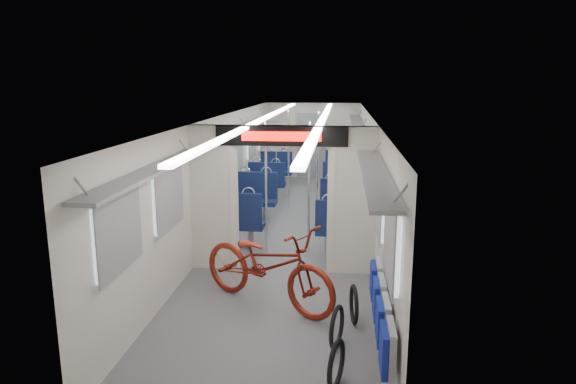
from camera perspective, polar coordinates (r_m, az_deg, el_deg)
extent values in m
plane|color=#515456|center=(10.22, 0.66, -4.58)|extent=(12.00, 12.00, 0.00)
cube|color=beige|center=(10.18, -7.47, 1.91)|extent=(0.02, 12.00, 2.30)
cube|color=beige|center=(9.93, 9.05, 1.59)|extent=(0.02, 12.00, 2.30)
cube|color=beige|center=(15.87, 2.68, 5.72)|extent=(2.90, 0.02, 2.30)
cube|color=beige|center=(4.26, -6.94, -13.10)|extent=(2.90, 0.02, 2.30)
cube|color=silver|center=(9.81, 0.70, 8.39)|extent=(2.90, 12.00, 0.02)
cube|color=white|center=(9.87, -2.52, 8.23)|extent=(0.12, 11.40, 0.04)
cube|color=white|center=(9.77, 3.94, 8.18)|extent=(0.12, 11.40, 0.04)
cube|color=beige|center=(8.24, -8.43, -1.66)|extent=(0.65, 0.18, 2.00)
cube|color=beige|center=(7.99, 7.41, -2.06)|extent=(0.65, 0.18, 2.00)
cube|color=beige|center=(7.84, -0.65, 6.30)|extent=(2.90, 0.18, 0.30)
cylinder|color=beige|center=(8.17, -6.22, -1.72)|extent=(0.20, 0.20, 2.00)
cylinder|color=beige|center=(7.99, 5.08, -2.01)|extent=(0.20, 0.20, 2.00)
cube|color=black|center=(7.73, -0.74, 6.22)|extent=(2.00, 0.03, 0.30)
cube|color=#FF0C07|center=(7.70, -0.76, 6.20)|extent=(1.20, 0.02, 0.14)
cube|color=silver|center=(5.68, -18.43, -4.39)|extent=(0.04, 1.00, 0.75)
cube|color=silver|center=(5.21, 11.51, -5.47)|extent=(0.04, 1.00, 0.75)
cube|color=silver|center=(7.11, -13.20, -0.77)|extent=(0.04, 1.00, 0.75)
cube|color=silver|center=(6.75, 10.25, -1.34)|extent=(0.04, 1.00, 0.75)
cube|color=silver|center=(9.66, -8.02, 2.83)|extent=(0.04, 1.00, 0.75)
cube|color=silver|center=(9.39, 9.07, 2.53)|extent=(0.04, 1.00, 0.75)
cube|color=silver|center=(11.49, -5.76, 4.39)|extent=(0.04, 1.00, 0.75)
cube|color=silver|center=(11.27, 8.57, 4.16)|extent=(0.04, 1.00, 0.75)
cube|color=silver|center=(13.34, -4.12, 5.52)|extent=(0.04, 1.00, 0.75)
cube|color=silver|center=(13.15, 8.22, 5.33)|extent=(0.04, 1.00, 0.75)
cube|color=silver|center=(15.10, -2.93, 6.33)|extent=(0.04, 1.00, 0.75)
cube|color=silver|center=(14.94, 7.96, 6.16)|extent=(0.04, 1.00, 0.75)
cube|color=gray|center=(6.22, -14.52, 2.48)|extent=(0.30, 3.60, 0.04)
cube|color=gray|center=(5.85, 9.55, 2.09)|extent=(0.30, 3.60, 0.04)
cube|color=gray|center=(11.98, -4.53, 7.39)|extent=(0.30, 7.60, 0.04)
cube|color=gray|center=(11.79, 7.80, 7.24)|extent=(0.30, 7.60, 0.04)
cube|color=gray|center=(15.83, 2.66, 5.15)|extent=(0.90, 0.05, 2.00)
imported|color=maroon|center=(6.90, -2.28, -8.07)|extent=(2.24, 1.77, 1.14)
cube|color=gray|center=(4.95, 11.33, -16.85)|extent=(0.06, 0.43, 0.48)
cube|color=navy|center=(4.94, 10.60, -16.86)|extent=(0.06, 0.39, 0.41)
cube|color=gray|center=(5.43, 10.79, -14.04)|extent=(0.06, 0.43, 0.48)
cube|color=navy|center=(5.43, 10.14, -14.03)|extent=(0.06, 0.39, 0.41)
cube|color=gray|center=(5.93, 10.35, -11.68)|extent=(0.06, 0.43, 0.48)
cube|color=navy|center=(5.92, 9.76, -11.68)|extent=(0.06, 0.39, 0.41)
cube|color=gray|center=(6.43, 9.99, -9.70)|extent=(0.06, 0.43, 0.48)
cube|color=navy|center=(6.43, 9.45, -9.69)|extent=(0.06, 0.39, 0.41)
torus|color=black|center=(5.33, 5.38, -18.74)|extent=(0.19, 0.50, 0.50)
torus|color=black|center=(6.00, 5.44, -14.94)|extent=(0.18, 0.51, 0.51)
torus|color=black|center=(6.57, 7.32, -12.48)|extent=(0.11, 0.51, 0.50)
cube|color=#0D183D|center=(9.32, -4.15, -3.72)|extent=(0.47, 0.44, 0.10)
cylinder|color=gray|center=(9.39, -4.13, -5.04)|extent=(0.10, 0.10, 0.35)
cube|color=#0D183D|center=(9.06, -4.38, -1.97)|extent=(0.47, 0.08, 0.58)
torus|color=silver|center=(9.00, -4.41, -0.18)|extent=(0.24, 0.03, 0.24)
cube|color=#0D183D|center=(11.03, -2.54, -1.17)|extent=(0.47, 0.44, 0.10)
cylinder|color=gray|center=(11.09, -2.53, -2.30)|extent=(0.10, 0.10, 0.35)
cube|color=#0D183D|center=(11.13, -2.42, 0.75)|extent=(0.47, 0.08, 0.58)
torus|color=silver|center=(11.08, -2.43, 2.22)|extent=(0.24, 0.03, 0.24)
cube|color=#0D183D|center=(9.42, -6.97, -3.62)|extent=(0.47, 0.44, 0.10)
cylinder|color=gray|center=(9.48, -6.94, -4.93)|extent=(0.10, 0.10, 0.35)
cube|color=#0D183D|center=(9.16, -7.28, -1.88)|extent=(0.47, 0.08, 0.58)
torus|color=silver|center=(9.09, -7.33, -0.11)|extent=(0.24, 0.03, 0.24)
cube|color=#0D183D|center=(11.11, -4.94, -1.11)|extent=(0.47, 0.44, 0.10)
cylinder|color=gray|center=(11.17, -4.91, -2.23)|extent=(0.10, 0.10, 0.35)
cube|color=#0D183D|center=(11.21, -4.80, 0.79)|extent=(0.47, 0.08, 0.58)
torus|color=silver|center=(11.16, -4.82, 2.25)|extent=(0.24, 0.03, 0.24)
cube|color=#0D183D|center=(9.01, 4.47, -4.30)|extent=(0.44, 0.41, 0.10)
cylinder|color=gray|center=(9.08, 4.44, -5.66)|extent=(0.10, 0.10, 0.35)
cube|color=#0D183D|center=(8.76, 4.47, -2.62)|extent=(0.44, 0.08, 0.54)
torus|color=silver|center=(8.70, 4.50, -0.92)|extent=(0.22, 0.03, 0.22)
cube|color=#0D183D|center=(10.60, 4.71, -1.76)|extent=(0.44, 0.41, 0.10)
cylinder|color=gray|center=(10.66, 4.69, -2.93)|extent=(0.10, 0.10, 0.35)
cube|color=#0D183D|center=(10.69, 4.76, 0.11)|extent=(0.44, 0.08, 0.54)
torus|color=silver|center=(10.64, 4.79, 1.52)|extent=(0.22, 0.03, 0.22)
cube|color=#0D183D|center=(9.01, 7.46, -4.37)|extent=(0.44, 0.41, 0.10)
cylinder|color=gray|center=(9.08, 7.43, -5.73)|extent=(0.10, 0.10, 0.35)
cube|color=#0D183D|center=(8.77, 7.55, -2.69)|extent=(0.44, 0.08, 0.54)
torus|color=silver|center=(8.70, 7.60, -0.99)|extent=(0.22, 0.03, 0.22)
cube|color=#0D183D|center=(10.61, 7.25, -1.81)|extent=(0.44, 0.41, 0.10)
cylinder|color=gray|center=(10.66, 7.22, -2.99)|extent=(0.10, 0.10, 0.35)
cube|color=#0D183D|center=(10.69, 7.28, 0.05)|extent=(0.44, 0.08, 0.54)
torus|color=silver|center=(10.64, 7.32, 1.46)|extent=(0.22, 0.03, 0.22)
cube|color=#0D183D|center=(12.93, -1.27, 0.84)|extent=(0.44, 0.41, 0.10)
cylinder|color=gray|center=(12.97, -1.27, -0.13)|extent=(0.10, 0.10, 0.35)
cube|color=#0D183D|center=(12.71, -1.37, 2.10)|extent=(0.44, 0.08, 0.54)
torus|color=silver|center=(12.66, -1.38, 3.29)|extent=(0.22, 0.03, 0.22)
cube|color=#0D183D|center=(14.54, -0.46, 2.13)|extent=(0.44, 0.41, 0.10)
cylinder|color=gray|center=(14.58, -0.46, 1.26)|extent=(0.10, 0.10, 0.35)
cube|color=#0D183D|center=(14.65, -0.39, 3.47)|extent=(0.44, 0.08, 0.54)
torus|color=silver|center=(14.61, -0.39, 4.51)|extent=(0.22, 0.03, 0.22)
cube|color=#0D183D|center=(12.99, -3.33, 0.88)|extent=(0.44, 0.41, 0.10)
cylinder|color=gray|center=(13.04, -3.32, -0.09)|extent=(0.10, 0.10, 0.35)
cube|color=#0D183D|center=(12.77, -3.46, 2.13)|extent=(0.44, 0.08, 0.54)
torus|color=silver|center=(12.73, -3.48, 3.32)|extent=(0.22, 0.03, 0.22)
cube|color=#0D183D|center=(14.60, -2.29, 2.16)|extent=(0.44, 0.41, 0.10)
cylinder|color=gray|center=(14.64, -2.28, 1.30)|extent=(0.10, 0.10, 0.35)
cube|color=#0D183D|center=(14.71, -2.21, 3.50)|extent=(0.44, 0.08, 0.54)
torus|color=silver|center=(14.67, -2.22, 4.53)|extent=(0.22, 0.03, 0.22)
cube|color=#0D183D|center=(12.82, 4.94, 0.70)|extent=(0.48, 0.44, 0.10)
cylinder|color=gray|center=(12.86, 4.93, -0.28)|extent=(0.10, 0.10, 0.35)
cube|color=#0D183D|center=(12.57, 4.96, 2.06)|extent=(0.48, 0.08, 0.58)
torus|color=silver|center=(12.53, 4.98, 3.37)|extent=(0.24, 0.03, 0.24)
cube|color=#0D183D|center=(14.58, 5.08, 2.11)|extent=(0.48, 0.44, 0.10)
cylinder|color=gray|center=(14.62, 5.06, 1.25)|extent=(0.10, 0.10, 0.35)
cube|color=#0D183D|center=(14.70, 5.12, 3.54)|extent=(0.48, 0.08, 0.58)
torus|color=silver|center=(14.66, 5.14, 4.67)|extent=(0.24, 0.03, 0.24)
cube|color=#0D183D|center=(12.82, 7.04, 0.65)|extent=(0.48, 0.44, 0.10)
cylinder|color=gray|center=(12.86, 7.02, -0.33)|extent=(0.10, 0.10, 0.35)
cube|color=#0D183D|center=(12.58, 7.10, 2.01)|extent=(0.48, 0.08, 0.58)
torus|color=silver|center=(12.53, 7.13, 3.32)|extent=(0.24, 0.03, 0.24)
cube|color=#0D183D|center=(14.58, 6.93, 2.07)|extent=(0.48, 0.44, 0.10)
cylinder|color=gray|center=(14.63, 6.90, 1.20)|extent=(0.10, 0.10, 0.35)
cube|color=#0D183D|center=(14.71, 6.95, 3.50)|extent=(0.48, 0.08, 0.58)
torus|color=silver|center=(14.66, 6.98, 4.63)|extent=(0.24, 0.03, 0.24)
cylinder|color=silver|center=(8.79, -2.44, 0.35)|extent=(0.04, 0.04, 2.30)
cylinder|color=silver|center=(8.71, 2.32, 0.24)|extent=(0.05, 0.05, 2.30)
cylinder|color=silver|center=(12.03, 0.06, 3.61)|extent=(0.04, 0.04, 2.30)
cylinder|color=silver|center=(11.49, 3.30, 3.18)|extent=(0.05, 0.05, 2.30)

